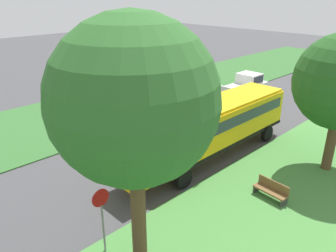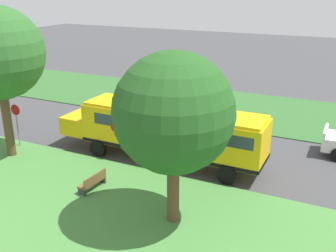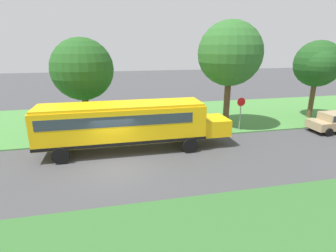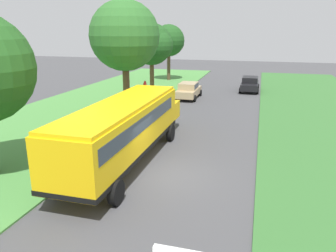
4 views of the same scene
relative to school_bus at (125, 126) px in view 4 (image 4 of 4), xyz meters
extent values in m
plane|color=#424244|center=(2.38, -0.88, -1.92)|extent=(120.00, 120.00, 0.00)
cube|color=yellow|center=(0.00, -0.29, -0.02)|extent=(2.50, 10.50, 2.20)
cube|color=yellow|center=(0.00, 5.91, -0.57)|extent=(2.20, 1.90, 1.10)
cube|color=yellow|center=(0.00, -0.29, 1.16)|extent=(2.35, 10.29, 0.16)
cube|color=black|center=(0.00, -0.29, -1.00)|extent=(2.54, 10.54, 0.20)
cube|color=#2D3842|center=(0.00, -0.59, 0.44)|extent=(2.53, 9.24, 0.64)
cube|color=#2D3842|center=(0.00, 4.91, 0.44)|extent=(2.25, 0.12, 0.80)
cylinder|color=red|center=(-1.43, 2.60, 0.13)|extent=(0.03, 0.44, 0.44)
cylinder|color=black|center=(-1.25, 3.91, -1.42)|extent=(0.30, 1.00, 1.00)
cylinder|color=black|center=(1.25, 3.91, -1.42)|extent=(0.30, 1.00, 1.00)
cylinder|color=black|center=(-1.25, -3.96, -1.42)|extent=(0.30, 1.00, 1.00)
cylinder|color=black|center=(1.25, -3.96, -1.42)|extent=(0.30, 1.00, 1.00)
cube|color=tan|center=(-0.42, 16.72, -1.28)|extent=(1.80, 4.40, 0.64)
cube|color=tan|center=(-0.42, 16.57, -0.66)|extent=(1.60, 2.20, 0.60)
cube|color=#2D3842|center=(-0.42, 16.57, -0.64)|extent=(1.62, 2.02, 0.45)
cylinder|color=black|center=(-1.32, 18.22, -1.60)|extent=(0.22, 0.64, 0.64)
cylinder|color=black|center=(0.48, 18.22, -1.60)|extent=(0.22, 0.64, 0.64)
cylinder|color=black|center=(-1.32, 15.22, -1.60)|extent=(0.22, 0.64, 0.64)
cylinder|color=black|center=(0.48, 15.22, -1.60)|extent=(0.22, 0.64, 0.64)
cube|color=black|center=(5.18, 22.27, -1.28)|extent=(1.80, 4.40, 0.64)
cube|color=black|center=(5.18, 22.42, -0.66)|extent=(1.60, 2.20, 0.60)
cube|color=#2D3842|center=(5.18, 22.42, -0.64)|extent=(1.62, 2.02, 0.45)
cylinder|color=black|center=(6.08, 20.77, -1.60)|extent=(0.22, 0.64, 0.64)
cylinder|color=black|center=(4.28, 20.77, -1.60)|extent=(0.22, 0.64, 0.64)
cylinder|color=black|center=(6.08, 23.76, -1.60)|extent=(0.22, 0.64, 0.64)
cylinder|color=black|center=(4.28, 23.76, -1.60)|extent=(0.22, 0.64, 0.64)
cylinder|color=brown|center=(-3.48, 8.51, 0.15)|extent=(0.51, 0.51, 4.16)
sphere|color=#2D6628|center=(-3.48, 8.51, 4.15)|extent=(5.10, 5.10, 5.10)
sphere|color=#2D6628|center=(-3.63, 8.98, 4.05)|extent=(3.47, 3.47, 3.47)
cylinder|color=brown|center=(-4.49, 17.62, -0.15)|extent=(0.44, 0.44, 3.54)
sphere|color=#1E4C1C|center=(-4.49, 17.62, 3.17)|extent=(4.14, 4.14, 4.14)
sphere|color=#1E4C1C|center=(-3.72, 17.26, 3.06)|extent=(3.03, 3.03, 3.03)
cylinder|color=#4C3826|center=(-5.50, 27.65, -0.11)|extent=(0.44, 0.44, 3.63)
sphere|color=#1E4C1C|center=(-5.50, 27.65, 3.23)|extent=(4.06, 4.06, 4.06)
sphere|color=#1E4C1C|center=(-4.79, 28.25, 2.87)|extent=(2.34, 2.34, 2.34)
cylinder|color=gray|center=(-2.22, 9.16, -0.87)|extent=(0.08, 0.08, 2.10)
cylinder|color=red|center=(-2.22, 9.16, 0.48)|extent=(0.03, 0.68, 0.68)
cube|color=brown|center=(-4.76, 1.79, -1.47)|extent=(1.63, 0.62, 0.08)
cube|color=brown|center=(-4.78, 1.57, -1.22)|extent=(1.60, 0.18, 0.44)
cube|color=#333333|center=(-4.03, 1.73, -1.70)|extent=(0.11, 0.45, 0.45)
cube|color=#333333|center=(-5.50, 1.84, -1.70)|extent=(0.11, 0.45, 0.45)
camera|label=1|loc=(-10.64, 14.10, 7.09)|focal=35.00mm
camera|label=2|loc=(-18.57, -9.06, 7.68)|focal=42.00mm
camera|label=3|loc=(16.37, -0.87, 4.72)|focal=28.00mm
camera|label=4|loc=(6.21, -14.28, 4.55)|focal=35.00mm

